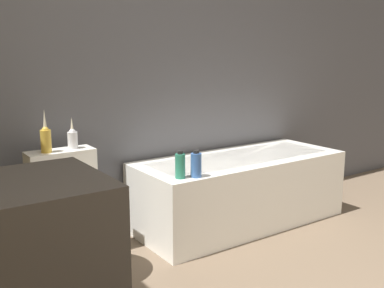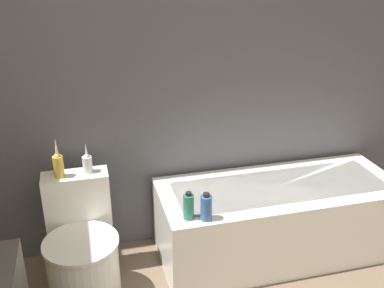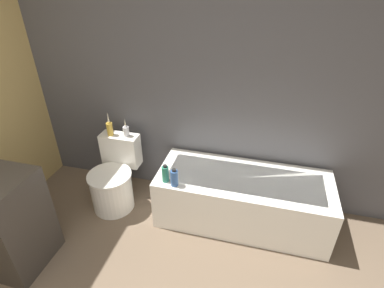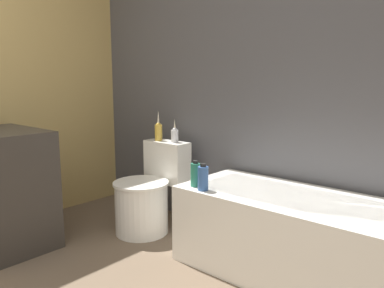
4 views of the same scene
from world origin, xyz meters
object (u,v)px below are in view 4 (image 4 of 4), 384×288
toilet (148,196)px  vase_silver (175,134)px  shampoo_bottle_short (203,178)px  shampoo_bottle_tall (195,174)px  bathtub (307,240)px  vase_gold (158,131)px

toilet → vase_silver: size_ratio=3.64×
toilet → vase_silver: 0.54m
vase_silver → shampoo_bottle_short: 0.77m
vase_silver → shampoo_bottle_tall: bearing=-34.6°
vase_silver → bathtub: bearing=-6.7°
vase_gold → shampoo_bottle_short: 0.91m
bathtub → vase_silver: size_ratio=8.34×
vase_silver → toilet: bearing=-109.9°
vase_gold → vase_silver: vase_gold is taller
toilet → vase_silver: vase_silver is taller
bathtub → vase_silver: 1.34m
toilet → vase_silver: bearing=70.1°
shampoo_bottle_tall → shampoo_bottle_short: 0.10m
shampoo_bottle_tall → vase_gold: bearing=153.6°
toilet → shampoo_bottle_short: toilet is taller
bathtub → shampoo_bottle_tall: bearing=-161.6°
shampoo_bottle_short → bathtub: bearing=24.1°
bathtub → shampoo_bottle_tall: shampoo_bottle_tall is taller
toilet → vase_gold: bearing=111.8°
shampoo_bottle_tall → vase_silver: bearing=145.4°
toilet → shampoo_bottle_tall: (0.62, -0.14, 0.31)m
bathtub → vase_gold: vase_gold is taller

